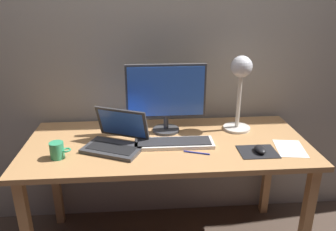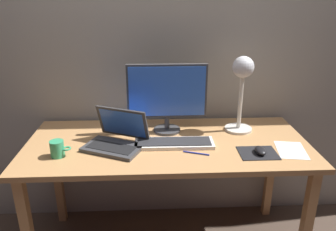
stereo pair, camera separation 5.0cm
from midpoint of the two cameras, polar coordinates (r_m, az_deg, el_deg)
back_wall at (r=2.12m, az=-1.72°, el=14.07°), size 4.80×0.06×2.60m
desk at (r=1.93m, az=-0.92°, el=-6.69°), size 1.60×0.70×0.74m
monitor at (r=1.95m, az=-1.10°, el=3.66°), size 0.47×0.16×0.42m
keyboard_main at (r=1.85m, az=0.29°, el=-4.77°), size 0.44×0.15×0.03m
laptop at (r=1.84m, az=-9.53°, el=-3.58°), size 0.38×0.35×0.20m
desk_lamp at (r=1.99m, az=11.71°, el=6.17°), size 0.17×0.17×0.46m
mousepad at (r=1.83m, az=14.47°, el=-6.08°), size 0.20×0.16×0.00m
mouse at (r=1.82m, az=14.87°, el=-5.65°), size 0.06×0.10×0.03m
coffee_mug at (r=1.80m, az=-19.33°, el=-5.70°), size 0.11×0.07×0.09m
paper_sheet_near_mouse at (r=1.92m, az=19.62°, el=-5.37°), size 0.18×0.23×0.00m
pen at (r=1.77m, az=4.16°, el=-6.43°), size 0.13×0.05×0.01m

